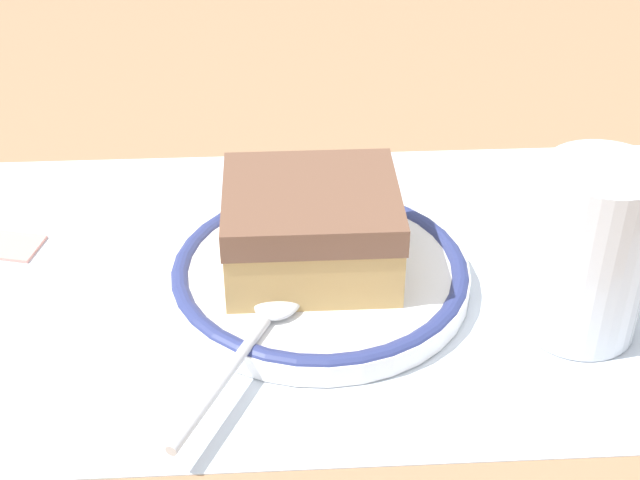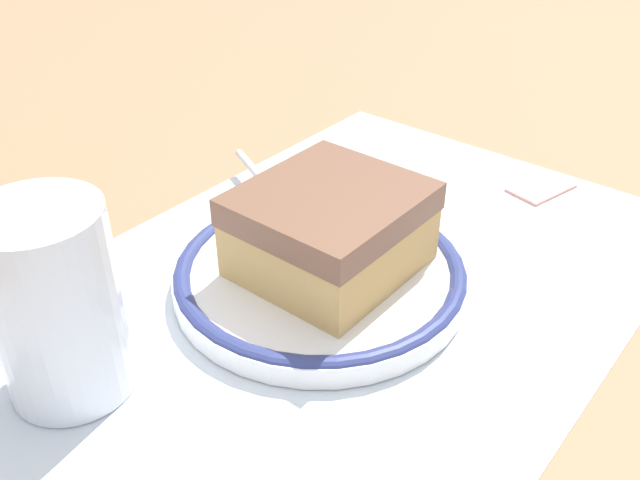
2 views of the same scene
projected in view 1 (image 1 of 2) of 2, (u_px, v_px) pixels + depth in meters
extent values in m
plane|color=#9E7551|center=(368.00, 275.00, 0.57)|extent=(2.40, 2.40, 0.00)
cube|color=silver|center=(368.00, 274.00, 0.57)|extent=(0.54, 0.31, 0.00)
cylinder|color=white|center=(320.00, 277.00, 0.55)|extent=(0.18, 0.18, 0.01)
torus|color=navy|center=(320.00, 272.00, 0.55)|extent=(0.18, 0.18, 0.01)
cube|color=tan|center=(311.00, 240.00, 0.54)|extent=(0.10, 0.09, 0.04)
cube|color=brown|center=(311.00, 202.00, 0.53)|extent=(0.10, 0.09, 0.02)
ellipsoid|color=silver|center=(278.00, 302.00, 0.51)|extent=(0.04, 0.04, 0.01)
cylinder|color=silver|center=(222.00, 380.00, 0.46)|extent=(0.05, 0.10, 0.01)
cylinder|color=silver|center=(591.00, 251.00, 0.50)|extent=(0.06, 0.06, 0.10)
cylinder|color=brown|center=(584.00, 287.00, 0.51)|extent=(0.06, 0.06, 0.05)
cube|color=#E5998C|center=(1.00, 242.00, 0.59)|extent=(0.06, 0.04, 0.01)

